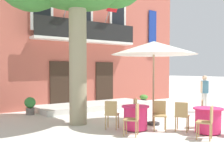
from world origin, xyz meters
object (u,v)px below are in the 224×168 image
(cafe_table_near_tree, at_px, (135,118))
(pedestrian_near_entrance, at_px, (204,91))
(cafe_umbrella, at_px, (154,48))
(ground_planter_right, at_px, (144,99))
(cafe_chair_near_tree_0, at_px, (134,117))
(cafe_chair_near_tree_1, at_px, (160,113))
(cafe_chair_middle_3, at_px, (205,112))
(cafe_chair_middle_1, at_px, (207,120))
(cafe_chair_near_tree_3, at_px, (112,113))
(cafe_table_middle, at_px, (208,120))
(cafe_chair_near_tree_2, at_px, (138,110))
(ground_planter_left, at_px, (30,105))
(cafe_chair_middle_0, at_px, (182,114))

(cafe_table_near_tree, relative_size, pedestrian_near_entrance, 0.53)
(cafe_umbrella, xyz_separation_m, ground_planter_right, (3.55, 4.36, -2.32))
(cafe_umbrella, bearing_deg, cafe_chair_near_tree_0, -152.87)
(cafe_chair_near_tree_0, relative_size, cafe_chair_near_tree_1, 1.00)
(cafe_chair_middle_3, height_order, ground_planter_right, cafe_chair_middle_3)
(cafe_chair_middle_1, distance_m, cafe_chair_middle_3, 1.50)
(cafe_chair_near_tree_1, height_order, cafe_chair_near_tree_3, same)
(cafe_table_middle, height_order, cafe_umbrella, cafe_umbrella)
(cafe_chair_near_tree_2, distance_m, cafe_chair_middle_1, 2.52)
(cafe_chair_near_tree_1, relative_size, cafe_table_middle, 1.05)
(cafe_chair_middle_3, bearing_deg, cafe_chair_near_tree_3, 148.11)
(cafe_umbrella, bearing_deg, ground_planter_right, 50.84)
(cafe_table_near_tree, relative_size, ground_planter_left, 1.17)
(cafe_chair_near_tree_2, bearing_deg, ground_planter_right, 45.68)
(cafe_chair_middle_0, bearing_deg, cafe_chair_near_tree_1, 127.82)
(cafe_chair_near_tree_3, height_order, cafe_chair_middle_3, same)
(cafe_chair_near_tree_1, xyz_separation_m, ground_planter_right, (3.99, 5.09, -0.24))
(cafe_table_middle, bearing_deg, cafe_chair_near_tree_2, 113.01)
(cafe_chair_near_tree_2, relative_size, cafe_umbrella, 0.31)
(cafe_chair_near_tree_2, height_order, cafe_table_middle, cafe_chair_near_tree_2)
(ground_planter_left, relative_size, ground_planter_right, 1.43)
(cafe_chair_near_tree_0, distance_m, cafe_table_middle, 2.25)
(cafe_chair_near_tree_2, height_order, ground_planter_right, cafe_chair_near_tree_2)
(ground_planter_left, height_order, pedestrian_near_entrance, pedestrian_near_entrance)
(cafe_chair_near_tree_0, xyz_separation_m, cafe_umbrella, (1.56, 0.80, 2.08))
(cafe_umbrella, height_order, ground_planter_left, cafe_umbrella)
(pedestrian_near_entrance, bearing_deg, cafe_chair_near_tree_0, -164.95)
(cafe_chair_middle_1, xyz_separation_m, ground_planter_right, (3.77, 6.63, -0.24))
(cafe_table_middle, xyz_separation_m, ground_planter_left, (-3.18, 6.35, 0.02))
(cafe_chair_middle_1, xyz_separation_m, cafe_chair_middle_3, (1.21, 0.90, 0.00))
(pedestrian_near_entrance, bearing_deg, cafe_table_near_tree, -169.39)
(cafe_umbrella, height_order, pedestrian_near_entrance, cafe_umbrella)
(cafe_chair_near_tree_2, height_order, ground_planter_left, cafe_chair_near_tree_2)
(ground_planter_right, bearing_deg, cafe_chair_near_tree_1, -128.09)
(ground_planter_left, xyz_separation_m, pedestrian_near_entrance, (6.54, -3.86, 0.51))
(cafe_table_near_tree, xyz_separation_m, ground_planter_left, (-1.73, 4.76, 0.02))
(ground_planter_left, bearing_deg, cafe_chair_near_tree_1, -66.01)
(ground_planter_right, bearing_deg, cafe_chair_middle_1, -119.60)
(cafe_chair_middle_0, bearing_deg, cafe_table_near_tree, 135.45)
(cafe_chair_near_tree_3, distance_m, cafe_chair_middle_0, 2.16)
(cafe_chair_near_tree_1, distance_m, cafe_chair_near_tree_2, 0.97)
(cafe_chair_middle_1, bearing_deg, ground_planter_right, 60.40)
(cafe_table_near_tree, relative_size, ground_planter_right, 1.67)
(cafe_chair_middle_0, bearing_deg, ground_planter_right, 57.45)
(cafe_table_middle, relative_size, cafe_chair_middle_3, 0.95)
(cafe_table_near_tree, relative_size, cafe_chair_near_tree_1, 0.95)
(cafe_chair_near_tree_1, distance_m, ground_planter_right, 6.47)
(cafe_chair_near_tree_2, xyz_separation_m, cafe_table_middle, (0.89, -2.10, -0.14))
(cafe_table_near_tree, bearing_deg, cafe_chair_middle_1, -67.77)
(cafe_chair_middle_1, relative_size, cafe_umbrella, 0.31)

